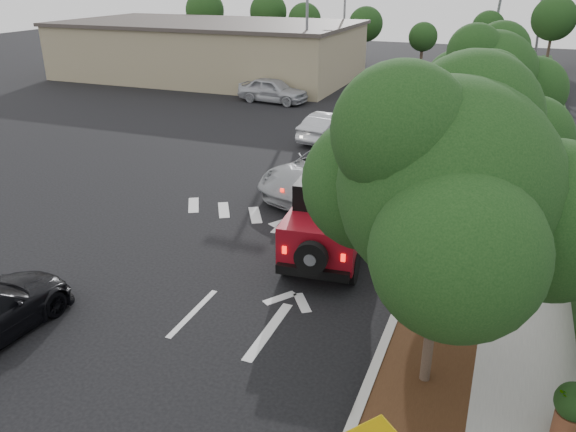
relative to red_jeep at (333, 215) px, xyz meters
The scene contains 17 objects.
ground 4.99m from the red_jeep, 116.08° to the right, with size 120.00×120.00×0.00m, color black.
curb 8.11m from the red_jeep, 72.11° to the left, with size 0.20×70.00×0.15m, color #9E9B93.
planting_strip 8.47m from the red_jeep, 65.60° to the left, with size 1.80×70.00×0.12m, color black.
sidewalk 9.41m from the red_jeep, 54.92° to the left, with size 2.00×70.00×0.12m, color gray.
hedge 10.24m from the red_jeep, 48.48° to the left, with size 0.80×70.00×0.80m, color black.
commercial_building 31.42m from the red_jeep, 125.26° to the left, with size 22.00×12.00×4.00m, color #9A8D6A.
transmission_tower 43.83m from the red_jeep, 84.94° to the left, with size 7.00×4.00×28.00m, color slate, non-canonical shape.
street_tree_near 6.08m from the red_jeep, 54.47° to the right, with size 3.80×3.80×5.92m, color black, non-canonical shape.
street_tree_mid 4.24m from the red_jeep, 31.72° to the left, with size 3.20×3.20×5.32m, color black, non-canonical shape.
street_tree_far 9.39m from the red_jeep, 68.14° to the left, with size 3.40×3.40×5.62m, color black, non-canonical shape.
light_pole_a 23.33m from the red_jeep, 111.74° to the left, with size 2.00×0.22×9.00m, color slate, non-canonical shape.
light_pole_b 35.01m from the red_jeep, 105.98° to the left, with size 2.00×0.22×9.00m, color slate, non-canonical shape.
red_jeep is the anchor object (origin of this frame).
silver_suv_ahead 5.00m from the red_jeep, 109.09° to the left, with size 2.70×5.86×1.63m, color #9A9DA1.
silver_sedan_oncoming 12.10m from the red_jeep, 107.88° to the left, with size 1.45×4.16×1.37m, color #B2B4BB.
parked_suv 21.01m from the red_jeep, 117.72° to the left, with size 1.81×4.51×1.54m, color #B4B6BC.
terracotta_planter 8.16m from the red_jeep, 42.46° to the right, with size 0.67×0.67×1.17m.
Camera 1 is at (6.37, -9.85, 7.54)m, focal length 35.00 mm.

